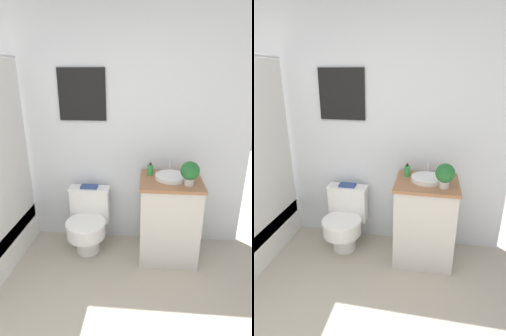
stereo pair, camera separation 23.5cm
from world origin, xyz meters
TOP-DOWN VIEW (x-y plane):
  - wall_back at (0.00, 2.14)m, footprint 3.49×0.07m
  - toilet at (0.10, 1.85)m, footprint 0.44×0.52m
  - vanity at (0.94, 1.83)m, footprint 0.60×0.54m
  - sink at (0.94, 1.85)m, footprint 0.31×0.34m
  - soap_bottle at (0.74, 1.94)m, footprint 0.06×0.06m
  - potted_plant at (1.10, 1.71)m, footprint 0.17×0.17m
  - book_on_tank at (0.10, 1.99)m, footprint 0.18×0.10m

SIDE VIEW (x-z plane):
  - toilet at x=0.10m, z-range 0.00..0.66m
  - vanity at x=0.94m, z-range 0.00..0.86m
  - book_on_tank at x=0.10m, z-range 0.67..0.69m
  - sink at x=0.94m, z-range 0.81..0.94m
  - soap_bottle at x=0.74m, z-range 0.84..0.97m
  - potted_plant at x=1.10m, z-range 0.87..1.10m
  - wall_back at x=0.00m, z-range 0.01..2.51m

